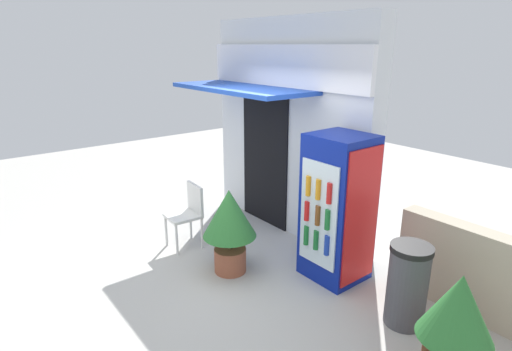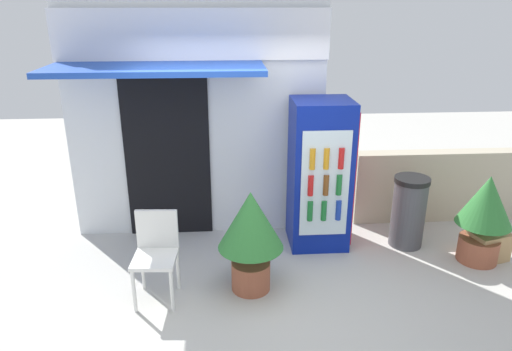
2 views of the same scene
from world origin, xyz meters
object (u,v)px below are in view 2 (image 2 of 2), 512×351
object	(u,v)px
trash_bin	(409,212)
cardboard_box	(488,246)
potted_plant_curbside	(485,211)
drink_cooler	(320,175)
plastic_chair	(156,249)
potted_plant_near_shop	(251,229)

from	to	relation	value
trash_bin	cardboard_box	size ratio (longest dim) A/B	2.07
potted_plant_curbside	drink_cooler	bearing A→B (deg)	162.04
drink_cooler	potted_plant_curbside	xyz separation A→B (m)	(1.78, -0.58, -0.27)
plastic_chair	trash_bin	distance (m)	3.05
plastic_chair	cardboard_box	xyz separation A→B (m)	(3.75, 0.47, -0.36)
trash_bin	plastic_chair	bearing A→B (deg)	-163.25
potted_plant_near_shop	cardboard_box	xyz separation A→B (m)	(2.80, 0.42, -0.53)
potted_plant_near_shop	trash_bin	world-z (taller)	potted_plant_near_shop
potted_plant_curbside	cardboard_box	xyz separation A→B (m)	(0.13, 0.02, -0.46)
plastic_chair	cardboard_box	distance (m)	3.80
plastic_chair	trash_bin	xyz separation A→B (m)	(2.92, 0.88, -0.09)
plastic_chair	cardboard_box	bearing A→B (deg)	7.13
trash_bin	cardboard_box	xyz separation A→B (m)	(0.83, -0.41, -0.28)
potted_plant_curbside	trash_bin	world-z (taller)	potted_plant_curbside
potted_plant_near_shop	cardboard_box	bearing A→B (deg)	8.44
drink_cooler	plastic_chair	distance (m)	2.14
trash_bin	drink_cooler	bearing A→B (deg)	172.48
plastic_chair	potted_plant_curbside	xyz separation A→B (m)	(3.62, 0.45, 0.09)
potted_plant_near_shop	potted_plant_curbside	world-z (taller)	potted_plant_near_shop
plastic_chair	potted_plant_near_shop	bearing A→B (deg)	3.26
potted_plant_near_shop	drink_cooler	bearing A→B (deg)	47.45
potted_plant_near_shop	trash_bin	bearing A→B (deg)	22.71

